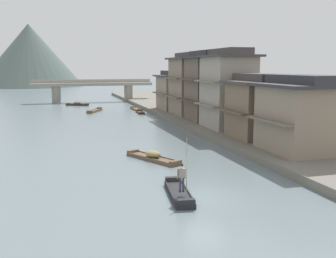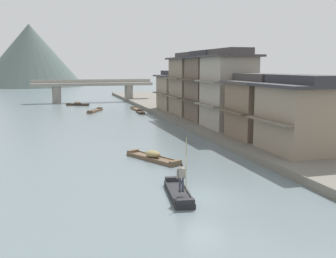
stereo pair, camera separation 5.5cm
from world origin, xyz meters
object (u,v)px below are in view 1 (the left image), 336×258
(boat_moored_third, at_px, (77,104))
(boat_midriver_drifting, at_px, (140,112))
(boat_moored_second, at_px, (136,109))
(house_waterfront_second, at_px, (258,106))
(boat_moored_nearest, at_px, (153,157))
(boatman_person, at_px, (182,174))
(house_waterfront_narrow, at_px, (206,86))
(boat_moored_far, at_px, (95,111))
(stone_bridge, at_px, (93,87))
(house_waterfront_tall, at_px, (228,89))
(house_waterfront_far, at_px, (193,84))
(boat_foreground_poled, at_px, (179,193))
(house_waterfront_nearest, at_px, (304,114))
(house_waterfront_end, at_px, (174,90))

(boat_moored_third, relative_size, boat_midriver_drifting, 1.15)
(boat_moored_second, distance_m, house_waterfront_second, 33.45)
(boat_moored_nearest, relative_size, boat_moored_third, 1.25)
(boatman_person, bearing_deg, house_waterfront_narrow, 66.09)
(boat_moored_nearest, relative_size, house_waterfront_second, 0.89)
(boat_moored_second, xyz_separation_m, boat_moored_far, (-7.19, -0.83, 0.02))
(stone_bridge, bearing_deg, boat_moored_far, -94.94)
(house_waterfront_narrow, bearing_deg, boat_moored_third, 114.46)
(boat_moored_third, relative_size, house_waterfront_narrow, 0.50)
(house_waterfront_tall, bearing_deg, boat_midriver_drifting, 104.26)
(boat_moored_nearest, height_order, boat_moored_second, boat_moored_nearest)
(boat_moored_far, bearing_deg, house_waterfront_far, -44.40)
(boatman_person, height_order, house_waterfront_narrow, house_waterfront_narrow)
(boat_foreground_poled, distance_m, house_waterfront_nearest, 14.46)
(house_waterfront_narrow, bearing_deg, stone_bridge, 105.28)
(boat_foreground_poled, distance_m, house_waterfront_second, 18.09)
(boatman_person, bearing_deg, stone_bridge, 88.71)
(boatman_person, relative_size, boat_moored_nearest, 0.56)
(boat_moored_third, height_order, stone_bridge, stone_bridge)
(stone_bridge, bearing_deg, house_waterfront_narrow, -74.72)
(stone_bridge, bearing_deg, house_waterfront_nearest, -78.98)
(boat_moored_far, distance_m, house_waterfront_second, 34.52)
(boat_moored_second, bearing_deg, boat_foreground_poled, -98.58)
(boat_foreground_poled, height_order, boat_moored_third, boat_moored_third)
(boat_moored_third, bearing_deg, boat_moored_second, -49.68)
(stone_bridge, bearing_deg, house_waterfront_second, -78.02)
(boat_midriver_drifting, xyz_separation_m, house_waterfront_tall, (5.42, -21.31, 4.80))
(boat_foreground_poled, height_order, house_waterfront_end, house_waterfront_end)
(boat_moored_second, xyz_separation_m, boat_midriver_drifting, (-0.36, -4.77, -0.02))
(boatman_person, relative_size, boat_moored_far, 0.57)
(boat_moored_nearest, distance_m, house_waterfront_end, 32.97)
(house_waterfront_end, bearing_deg, boat_midriver_drifting, 168.45)
(boat_moored_far, bearing_deg, boatman_person, -89.79)
(boat_moored_nearest, bearing_deg, boat_foreground_poled, -94.60)
(house_waterfront_second, bearing_deg, boat_midriver_drifting, 101.22)
(boat_moored_nearest, distance_m, house_waterfront_tall, 16.15)
(house_waterfront_second, height_order, house_waterfront_tall, house_waterfront_tall)
(house_waterfront_tall, bearing_deg, stone_bridge, 103.57)
(stone_bridge, bearing_deg, house_waterfront_end, -65.95)
(house_waterfront_tall, xyz_separation_m, house_waterfront_far, (0.50, 12.78, -0.01))
(house_waterfront_narrow, xyz_separation_m, house_waterfront_far, (0.75, 6.73, -0.02))
(boat_moored_nearest, bearing_deg, house_waterfront_second, 18.61)
(boat_moored_nearest, height_order, boat_moored_third, boat_moored_third)
(boat_moored_far, distance_m, house_waterfront_narrow, 23.14)
(boat_moored_second, bearing_deg, boat_moored_far, -173.44)
(boatman_person, height_order, boat_moored_third, boatman_person)
(boatman_person, distance_m, house_waterfront_tall, 24.14)
(house_waterfront_end, xyz_separation_m, stone_bridge, (-10.62, 23.79, -0.54))
(boat_moored_far, relative_size, house_waterfront_far, 0.61)
(house_waterfront_tall, distance_m, house_waterfront_far, 12.79)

